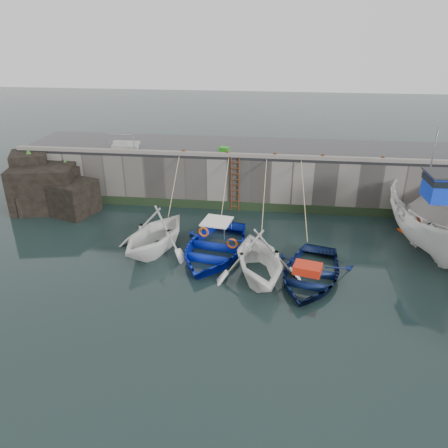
# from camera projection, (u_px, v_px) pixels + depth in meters

# --- Properties ---
(ground) EXTENTS (120.00, 120.00, 0.00)m
(ground) POSITION_uv_depth(u_px,v_px,m) (261.00, 314.00, 16.41)
(ground) COLOR black
(ground) RESTS_ON ground
(quay_back) EXTENTS (30.00, 5.00, 3.00)m
(quay_back) POSITION_uv_depth(u_px,v_px,m) (271.00, 173.00, 27.06)
(quay_back) COLOR slate
(quay_back) RESTS_ON ground
(road_back) EXTENTS (30.00, 5.00, 0.16)m
(road_back) POSITION_uv_depth(u_px,v_px,m) (272.00, 148.00, 26.40)
(road_back) COLOR black
(road_back) RESTS_ON quay_back
(kerb_back) EXTENTS (30.00, 0.30, 0.20)m
(kerb_back) POSITION_uv_depth(u_px,v_px,m) (271.00, 156.00, 24.21)
(kerb_back) COLOR slate
(kerb_back) RESTS_ON road_back
(algae_back) EXTENTS (30.00, 0.08, 0.50)m
(algae_back) POSITION_uv_depth(u_px,v_px,m) (269.00, 208.00, 25.29)
(algae_back) COLOR black
(algae_back) RESTS_ON ground
(rock_outcrop) EXTENTS (5.85, 4.24, 3.41)m
(rock_outcrop) POSITION_uv_depth(u_px,v_px,m) (48.00, 187.00, 25.55)
(rock_outcrop) COLOR black
(rock_outcrop) RESTS_ON ground
(ladder) EXTENTS (0.51, 0.08, 3.20)m
(ladder) POSITION_uv_depth(u_px,v_px,m) (235.00, 185.00, 24.91)
(ladder) COLOR #3F1E0F
(ladder) RESTS_ON ground
(boat_near_white) EXTENTS (5.25, 5.66, 2.45)m
(boat_near_white) POSITION_uv_depth(u_px,v_px,m) (156.00, 250.00, 21.09)
(boat_near_white) COLOR white
(boat_near_white) RESTS_ON ground
(boat_near_white_rope) EXTENTS (0.04, 3.94, 3.10)m
(boat_near_white_rope) POSITION_uv_depth(u_px,v_px,m) (175.00, 217.00, 24.69)
(boat_near_white_rope) COLOR tan
(boat_near_white_rope) RESTS_ON ground
(boat_near_blue) EXTENTS (4.93, 6.25, 1.17)m
(boat_near_blue) POSITION_uv_depth(u_px,v_px,m) (214.00, 253.00, 20.77)
(boat_near_blue) COLOR #0D25C6
(boat_near_blue) RESTS_ON ground
(boat_near_blue_rope) EXTENTS (0.04, 3.95, 3.10)m
(boat_near_blue_rope) POSITION_uv_depth(u_px,v_px,m) (224.00, 219.00, 24.37)
(boat_near_blue_rope) COLOR tan
(boat_near_blue_rope) RESTS_ON ground
(boat_near_blacktrim) EXTENTS (4.98, 5.43, 2.43)m
(boat_near_blacktrim) POSITION_uv_depth(u_px,v_px,m) (258.00, 277.00, 18.86)
(boat_near_blacktrim) COLOR white
(boat_near_blacktrim) RESTS_ON ground
(boat_near_blacktrim_rope) EXTENTS (0.04, 5.48, 3.10)m
(boat_near_blacktrim_rope) POSITION_uv_depth(u_px,v_px,m) (263.00, 229.00, 23.28)
(boat_near_blacktrim_rope) COLOR tan
(boat_near_blacktrim_rope) RESTS_ON ground
(boat_near_navy) EXTENTS (4.69, 5.76, 1.05)m
(boat_near_navy) POSITION_uv_depth(u_px,v_px,m) (309.00, 278.00, 18.72)
(boat_near_navy) COLOR #0A1843
(boat_near_navy) RESTS_ON ground
(boat_near_navy_rope) EXTENTS (0.04, 5.37, 3.10)m
(boat_near_navy_rope) POSITION_uv_depth(u_px,v_px,m) (304.00, 230.00, 23.09)
(boat_near_navy_rope) COLOR tan
(boat_near_navy_rope) RESTS_ON ground
(boat_far_white) EXTENTS (3.23, 7.80, 5.96)m
(boat_far_white) POSITION_uv_depth(u_px,v_px,m) (430.00, 222.00, 21.08)
(boat_far_white) COLOR silver
(boat_far_white) RESTS_ON ground
(fish_crate) EXTENTS (0.62, 0.54, 0.29)m
(fish_crate) POSITION_uv_depth(u_px,v_px,m) (224.00, 149.00, 25.32)
(fish_crate) COLOR #208317
(fish_crate) RESTS_ON road_back
(railing) EXTENTS (1.60, 1.05, 1.00)m
(railing) POSITION_uv_depth(u_px,v_px,m) (125.00, 145.00, 26.13)
(railing) COLOR #A5A8AD
(railing) RESTS_ON road_back
(bollard_a) EXTENTS (0.18, 0.18, 0.28)m
(bollard_a) POSITION_uv_depth(u_px,v_px,m) (183.00, 152.00, 24.84)
(bollard_a) COLOR #3F1E0F
(bollard_a) RESTS_ON road_back
(bollard_b) EXTENTS (0.18, 0.18, 0.28)m
(bollard_b) POSITION_uv_depth(u_px,v_px,m) (227.00, 154.00, 24.56)
(bollard_b) COLOR #3F1E0F
(bollard_b) RESTS_ON road_back
(bollard_c) EXTENTS (0.18, 0.18, 0.28)m
(bollard_c) POSITION_uv_depth(u_px,v_px,m) (275.00, 155.00, 24.26)
(bollard_c) COLOR #3F1E0F
(bollard_c) RESTS_ON road_back
(bollard_d) EXTENTS (0.18, 0.18, 0.28)m
(bollard_d) POSITION_uv_depth(u_px,v_px,m) (323.00, 157.00, 23.97)
(bollard_d) COLOR #3F1E0F
(bollard_d) RESTS_ON road_back
(bollard_e) EXTENTS (0.18, 0.18, 0.28)m
(bollard_e) POSITION_uv_depth(u_px,v_px,m) (383.00, 159.00, 23.61)
(bollard_e) COLOR #3F1E0F
(bollard_e) RESTS_ON road_back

